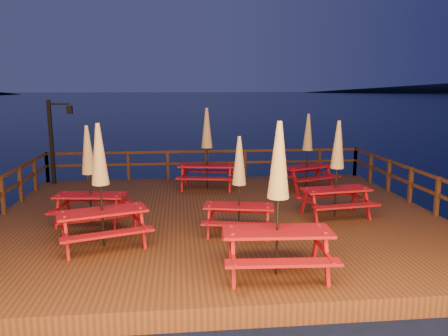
{
  "coord_description": "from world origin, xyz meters",
  "views": [
    {
      "loc": [
        -1.04,
        -11.41,
        3.89
      ],
      "look_at": [
        0.21,
        0.6,
        1.6
      ],
      "focal_mm": 35.0,
      "sensor_mm": 36.0,
      "label": 1
    }
  ],
  "objects_px": {
    "picnic_table_1": "(337,168)",
    "picnic_table_0": "(207,147)",
    "lamp_post": "(55,134)",
    "picnic_table_2": "(101,184)"
  },
  "relations": [
    {
      "from": "lamp_post",
      "to": "picnic_table_0",
      "type": "distance_m",
      "value": 5.47
    },
    {
      "from": "picnic_table_0",
      "to": "picnic_table_1",
      "type": "distance_m",
      "value": 4.87
    },
    {
      "from": "lamp_post",
      "to": "picnic_table_1",
      "type": "height_order",
      "value": "lamp_post"
    },
    {
      "from": "lamp_post",
      "to": "picnic_table_1",
      "type": "xyz_separation_m",
      "value": [
        8.52,
        -4.96,
        -0.45
      ]
    },
    {
      "from": "picnic_table_0",
      "to": "picnic_table_2",
      "type": "height_order",
      "value": "picnic_table_0"
    },
    {
      "from": "picnic_table_1",
      "to": "picnic_table_0",
      "type": "bearing_deg",
      "value": 123.56
    },
    {
      "from": "lamp_post",
      "to": "picnic_table_0",
      "type": "xyz_separation_m",
      "value": [
        5.3,
        -1.31,
        -0.36
      ]
    },
    {
      "from": "lamp_post",
      "to": "picnic_table_0",
      "type": "bearing_deg",
      "value": -13.84
    },
    {
      "from": "picnic_table_0",
      "to": "picnic_table_1",
      "type": "bearing_deg",
      "value": -39.08
    },
    {
      "from": "picnic_table_0",
      "to": "picnic_table_2",
      "type": "xyz_separation_m",
      "value": [
        -2.64,
        -5.27,
        -0.02
      ]
    }
  ]
}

